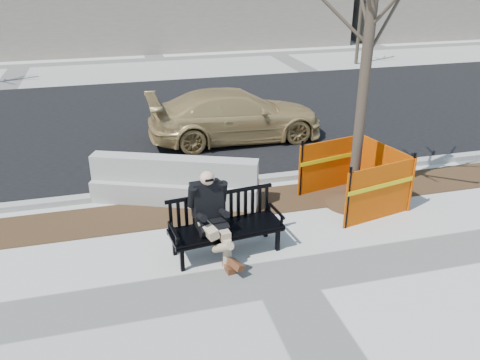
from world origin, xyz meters
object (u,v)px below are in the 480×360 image
object	(u,v)px
seated_man	(211,254)
sedan	(236,139)
bench	(226,252)
jersey_barrier_left	(176,201)
tree_fence	(351,203)

from	to	relation	value
seated_man	sedan	size ratio (longest dim) A/B	0.32
bench	jersey_barrier_left	world-z (taller)	bench
tree_fence	sedan	bearing A→B (deg)	107.08
jersey_barrier_left	tree_fence	bearing A→B (deg)	6.13
bench	jersey_barrier_left	distance (m)	2.24
bench	sedan	distance (m)	5.73
jersey_barrier_left	bench	bearing A→B (deg)	-53.16
sedan	jersey_barrier_left	bearing A→B (deg)	147.01
bench	seated_man	world-z (taller)	seated_man
seated_man	sedan	bearing A→B (deg)	65.02
bench	seated_man	distance (m)	0.26
bench	tree_fence	bearing A→B (deg)	15.22
seated_man	jersey_barrier_left	bearing A→B (deg)	91.56
tree_fence	seated_man	bearing A→B (deg)	-160.46
sedan	jersey_barrier_left	distance (m)	3.96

